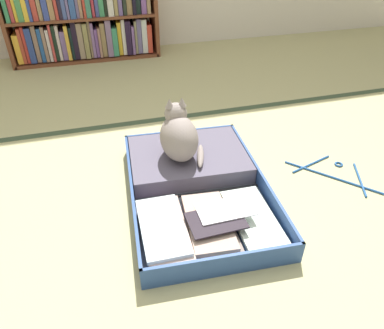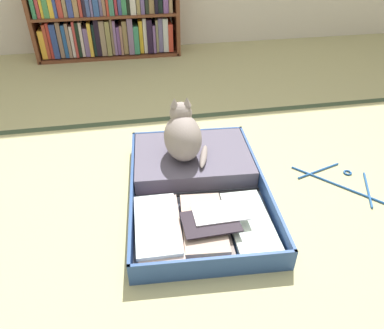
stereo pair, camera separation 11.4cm
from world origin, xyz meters
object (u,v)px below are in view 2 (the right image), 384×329
(bookshelf, at_px, (106,16))
(open_suitcase, at_px, (195,182))
(clothes_hanger, at_px, (341,181))
(black_cat, at_px, (183,135))

(bookshelf, xyz_separation_m, open_suitcase, (0.38, -1.95, -0.29))
(clothes_hanger, bearing_deg, black_cat, 163.17)
(bookshelf, relative_size, open_suitcase, 1.31)
(black_cat, distance_m, clothes_hanger, 0.78)
(open_suitcase, bearing_deg, black_cat, 101.65)
(open_suitcase, xyz_separation_m, clothes_hanger, (0.69, -0.07, -0.04))
(black_cat, bearing_deg, clothes_hanger, -16.83)
(bookshelf, distance_m, open_suitcase, 2.01)
(open_suitcase, distance_m, black_cat, 0.22)
(bookshelf, distance_m, black_cat, 1.85)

